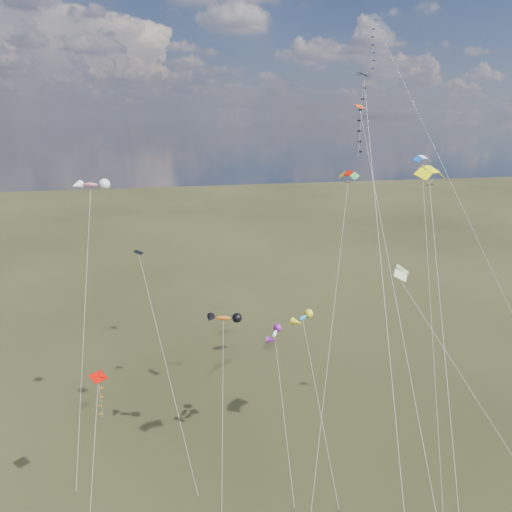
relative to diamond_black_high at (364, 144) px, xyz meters
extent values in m
cube|color=black|center=(0.39, 1.73, 4.99)|extent=(1.22, 1.23, 0.36)
cylinder|color=silver|center=(-2.53, -11.22, -12.64)|extent=(5.86, 25.91, 35.27)
cube|color=#0B1B53|center=(7.69, 15.84, 11.55)|extent=(1.08, 1.07, 0.32)
cylinder|color=silver|center=(13.78, 3.19, -9.36)|extent=(12.21, 25.33, 41.83)
cube|color=black|center=(-17.69, 13.76, -11.34)|extent=(1.06, 1.09, 0.31)
cylinder|color=silver|center=(-15.58, 6.89, -20.80)|extent=(4.25, 13.76, 18.94)
cube|color=#332316|center=(-13.47, 0.02, -30.21)|extent=(0.10, 0.10, 0.12)
cube|color=#C30901|center=(-20.99, 1.87, -18.25)|extent=(1.55, 1.54, 0.35)
cylinder|color=silver|center=(-21.62, -1.41, -24.26)|extent=(1.29, 6.58, 12.03)
cube|color=#E93F0D|center=(2.78, 7.40, 2.85)|extent=(0.90, 0.85, 0.34)
cylinder|color=silver|center=(1.41, -5.86, -13.71)|extent=(2.76, 26.54, 33.13)
cylinder|color=silver|center=(1.72, -11.52, -15.92)|extent=(3.71, 16.06, 28.70)
cylinder|color=silver|center=(9.55, 2.97, -16.22)|extent=(6.58, 19.30, 28.11)
cylinder|color=silver|center=(10.71, -2.61, -20.83)|extent=(9.34, 11.60, 18.90)
cylinder|color=silver|center=(-1.80, 0.31, -16.74)|extent=(8.83, 16.49, 27.07)
ellipsoid|color=#C05D15|center=(-10.04, 6.56, -16.21)|extent=(3.05, 1.83, 1.04)
cylinder|color=silver|center=(-10.99, 1.46, -23.24)|extent=(1.93, 10.23, 14.07)
ellipsoid|color=silver|center=(-5.04, 6.47, -18.28)|extent=(1.97, 2.79, 0.83)
cylinder|color=silver|center=(-5.29, 1.73, -24.27)|extent=(0.53, 9.49, 12.00)
cube|color=#332316|center=(-5.55, -3.00, -30.21)|extent=(0.10, 0.10, 0.12)
ellipsoid|color=red|center=(-22.66, 20.87, -5.29)|extent=(4.14, 2.96, 1.37)
cylinder|color=silver|center=(-23.41, 11.85, -17.78)|extent=(1.53, 18.08, 25.00)
cube|color=#332316|center=(-24.16, 2.82, -30.21)|extent=(0.10, 0.10, 0.12)
ellipsoid|color=#1C7BCC|center=(-2.86, 4.52, -15.95)|extent=(2.31, 2.15, 0.98)
cylinder|color=silver|center=(-2.36, 0.29, -23.11)|extent=(1.01, 8.50, 14.33)
cube|color=#332316|center=(-1.87, -3.95, -30.21)|extent=(0.10, 0.10, 0.12)
camera|label=1|loc=(-15.27, -32.58, 1.91)|focal=32.00mm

